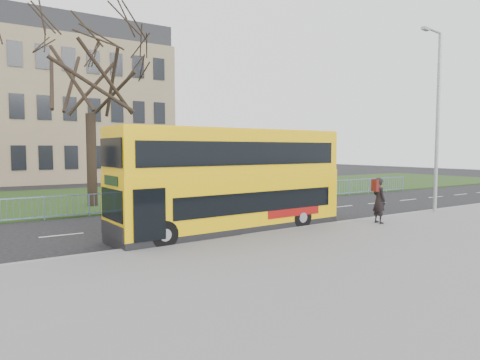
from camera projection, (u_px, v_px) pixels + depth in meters
name	position (u px, v px, depth m)	size (l,w,h in m)	color
ground	(230.00, 230.00, 17.37)	(120.00, 120.00, 0.00)	black
pavement	(359.00, 266.00, 11.71)	(80.00, 10.50, 0.12)	slate
kerb	(252.00, 234.00, 16.06)	(80.00, 0.20, 0.14)	gray
grass_verge	(122.00, 196.00, 29.36)	(80.00, 15.40, 0.08)	#203513
guard_railing	(166.00, 200.00, 22.86)	(40.00, 0.12, 1.10)	#6680B6
bare_tree	(90.00, 96.00, 23.68)	(8.61, 8.61, 12.29)	black
civic_building	(9.00, 112.00, 43.51)	(30.00, 15.00, 14.00)	#8B7858
yellow_bus	(232.00, 178.00, 16.65)	(9.59, 2.69, 3.98)	yellow
pedestrian	(379.00, 200.00, 18.12)	(0.71, 0.46, 1.94)	black
street_lamp	(437.00, 114.00, 21.13)	(1.87, 0.43, 8.86)	#93979B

